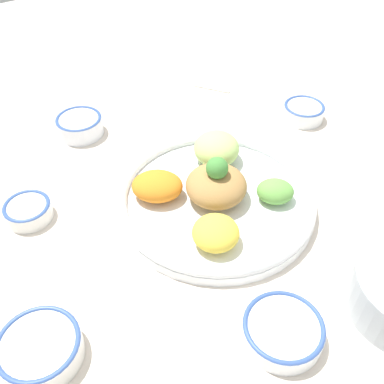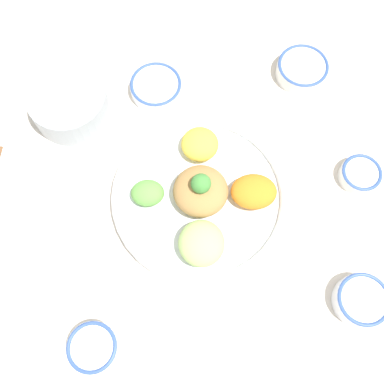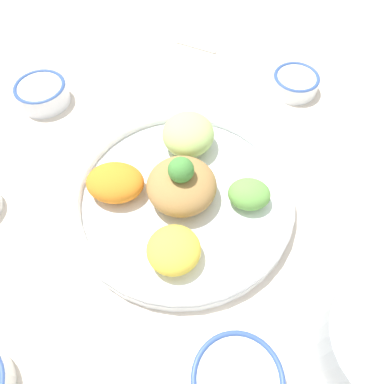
% 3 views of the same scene
% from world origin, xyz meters
% --- Properties ---
extents(ground_plane, '(2.40, 2.40, 0.00)m').
position_xyz_m(ground_plane, '(0.00, 0.00, 0.00)').
color(ground_plane, silver).
extents(salad_platter, '(0.37, 0.37, 0.11)m').
position_xyz_m(salad_platter, '(0.02, -0.02, 0.03)').
color(salad_platter, white).
rests_on(salad_platter, ground_plane).
extents(sauce_bowl_red, '(0.08, 0.08, 0.03)m').
position_xyz_m(sauce_bowl_red, '(-0.14, -0.33, 0.02)').
color(sauce_bowl_red, white).
rests_on(sauce_bowl_red, ground_plane).
extents(rice_bowl_blue, '(0.12, 0.12, 0.04)m').
position_xyz_m(rice_bowl_blue, '(0.13, -0.40, 0.02)').
color(rice_bowl_blue, white).
rests_on(rice_bowl_blue, ground_plane).
extents(sauce_bowl_dark, '(0.09, 0.09, 0.04)m').
position_xyz_m(sauce_bowl_dark, '(-0.10, 0.31, 0.02)').
color(sauce_bowl_dark, white).
rests_on(sauce_bowl_dark, ground_plane).
extents(rice_bowl_plain, '(0.10, 0.10, 0.04)m').
position_xyz_m(rice_bowl_plain, '(-0.33, -0.15, 0.02)').
color(rice_bowl_plain, white).
rests_on(rice_bowl_plain, ground_plane).
extents(sauce_bowl_far, '(0.12, 0.12, 0.03)m').
position_xyz_m(sauce_bowl_far, '(0.29, -0.10, 0.02)').
color(sauce_bowl_far, white).
rests_on(sauce_bowl_far, ground_plane).
extents(side_serving_bowl, '(0.17, 0.17, 0.07)m').
position_xyz_m(side_serving_bowl, '(0.36, 0.09, 0.04)').
color(side_serving_bowl, '#A8B2BC').
rests_on(side_serving_bowl, ground_plane).
extents(serving_spoon_main, '(0.11, 0.11, 0.01)m').
position_xyz_m(serving_spoon_main, '(0.29, -0.29, 0.00)').
color(serving_spoon_main, beige).
rests_on(serving_spoon_main, ground_plane).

